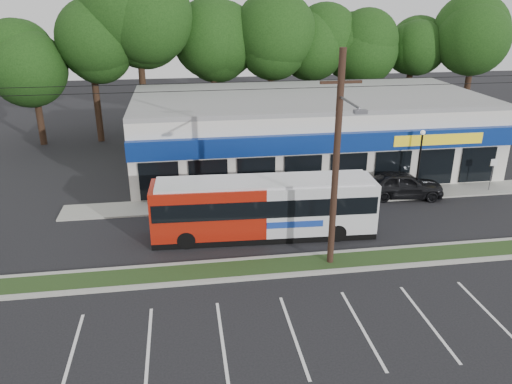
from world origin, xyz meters
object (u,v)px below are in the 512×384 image
at_px(utility_pole, 333,156).
at_px(sign_post, 493,169).
at_px(pedestrian_a, 300,191).
at_px(lamp_post, 420,155).
at_px(pedestrian_b, 335,205).
at_px(car_dark, 403,184).
at_px(metrobus, 264,206).

xyz_separation_m(utility_pole, sign_post, (13.17, 7.65, -3.86)).
bearing_deg(sign_post, utility_pole, -149.85).
xyz_separation_m(sign_post, pedestrian_a, (-12.70, -0.07, -0.76)).
bearing_deg(pedestrian_a, sign_post, 164.68).
height_order(lamp_post, pedestrian_b, lamp_post).
bearing_deg(pedestrian_b, car_dark, -158.07).
height_order(lamp_post, car_dark, lamp_post).
distance_m(car_dark, pedestrian_b, 5.76).
distance_m(metrobus, pedestrian_a, 5.03).
distance_m(utility_pole, pedestrian_a, 8.89).
distance_m(lamp_post, pedestrian_b, 7.11).
height_order(lamp_post, pedestrian_a, lamp_post).
distance_m(utility_pole, sign_post, 15.71).
height_order(utility_pole, pedestrian_b, utility_pole).
xyz_separation_m(utility_pole, car_dark, (7.08, 7.57, -4.56)).
height_order(car_dark, pedestrian_b, car_dark).
bearing_deg(car_dark, pedestrian_a, 98.34).
xyz_separation_m(utility_pole, pedestrian_b, (1.90, 5.07, -4.58)).
bearing_deg(pedestrian_b, metrobus, 15.23).
relative_size(utility_pole, lamp_post, 11.76).
height_order(sign_post, pedestrian_a, sign_post).
bearing_deg(car_dark, metrobus, 121.09).
distance_m(utility_pole, pedestrian_b, 7.09).
relative_size(lamp_post, pedestrian_b, 2.54).
relative_size(lamp_post, sign_post, 1.91).
height_order(metrobus, pedestrian_a, metrobus).
relative_size(metrobus, pedestrian_b, 7.05).
relative_size(utility_pole, sign_post, 22.47).
bearing_deg(sign_post, pedestrian_a, -179.66).
distance_m(lamp_post, metrobus, 11.50).
bearing_deg(sign_post, lamp_post, 177.42).
bearing_deg(utility_pole, pedestrian_b, 69.51).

